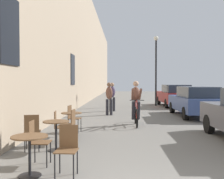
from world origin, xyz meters
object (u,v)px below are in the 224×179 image
object	(u,v)px
cafe_table_far	(71,119)
cafe_chair_near_toward_wall	(37,139)
cyclist_on_bicycle	(136,104)
pedestrian_mid	(112,95)
parked_car_second	(195,101)
cafe_chair_mid_toward_street	(32,130)
cafe_chair_far_toward_street	(70,122)
pedestrian_near	(109,97)
cafe_table_near	(30,147)
cafe_table_mid	(56,129)
parked_car_third	(174,95)
street_lamp	(156,62)
cafe_chair_mid_toward_wall	(59,125)
cafe_chair_far_toward_wall	(73,117)
cafe_chair_near_toward_street	(67,146)

from	to	relation	value
cafe_table_far	cafe_chair_near_toward_wall	bearing A→B (deg)	-93.05
cyclist_on_bicycle	pedestrian_mid	distance (m)	4.79
pedestrian_mid	parked_car_second	xyz separation A→B (m)	(4.05, -2.15, -0.17)
cafe_chair_mid_toward_street	cyclist_on_bicycle	xyz separation A→B (m)	(2.72, 3.96, 0.29)
cafe_chair_far_toward_street	pedestrian_near	world-z (taller)	pedestrian_near
pedestrian_mid	parked_car_second	size ratio (longest dim) A/B	0.40
cafe_table_near	cafe_chair_near_toward_wall	world-z (taller)	cafe_chair_near_toward_wall
cafe_table_mid	parked_car_second	size ratio (longest dim) A/B	0.18
parked_car_second	cafe_chair_near_toward_wall	bearing A→B (deg)	-124.85
cafe_chair_mid_toward_street	parked_car_third	xyz separation A→B (m)	(5.77, 11.69, 0.25)
cafe_table_near	pedestrian_near	world-z (taller)	pedestrian_near
street_lamp	cafe_table_near	bearing A→B (deg)	-106.26
cafe_chair_mid_toward_wall	parked_car_second	bearing A→B (deg)	47.98
parked_car_second	cafe_table_far	bearing A→B (deg)	-137.45
street_lamp	cafe_chair_far_toward_street	bearing A→B (deg)	-109.39
cyclist_on_bicycle	pedestrian_near	distance (m)	3.14
cafe_chair_far_toward_street	street_lamp	world-z (taller)	street_lamp
pedestrian_near	parked_car_second	bearing A→B (deg)	-5.39
cyclist_on_bicycle	pedestrian_near	bearing A→B (deg)	112.12
cafe_chair_mid_toward_street	cafe_chair_far_toward_wall	distance (m)	2.46
parked_car_second	cyclist_on_bicycle	bearing A→B (deg)	-139.74
cafe_chair_mid_toward_wall	cafe_chair_far_toward_wall	bearing A→B (deg)	88.59
cafe_table_near	parked_car_third	xyz separation A→B (m)	(5.24, 13.35, 0.25)
cafe_table_far	parked_car_second	bearing A→B (deg)	42.55
parked_car_third	cafe_chair_near_toward_street	bearing A→B (deg)	-109.05
cafe_chair_near_toward_street	cyclist_on_bicycle	bearing A→B (deg)	74.51
pedestrian_near	pedestrian_mid	world-z (taller)	pedestrian_near
cafe_chair_mid_toward_street	cafe_chair_near_toward_street	bearing A→B (deg)	-53.19
cafe_chair_far_toward_wall	parked_car_third	size ratio (longest dim) A/B	0.21
cafe_chair_far_toward_wall	cafe_chair_mid_toward_street	bearing A→B (deg)	-102.48
cafe_table_far	parked_car_second	distance (m)	6.90
cafe_chair_mid_toward_wall	pedestrian_mid	distance (m)	8.02
cafe_chair_far_toward_street	pedestrian_mid	world-z (taller)	pedestrian_mid
cafe_chair_far_toward_wall	cyclist_on_bicycle	world-z (taller)	cyclist_on_bicycle
cafe_table_near	cafe_table_mid	distance (m)	1.73
cafe_chair_far_toward_wall	cyclist_on_bicycle	bearing A→B (deg)	35.47
cafe_chair_mid_toward_street	pedestrian_mid	xyz separation A→B (m)	(1.63, 8.63, 0.40)
cafe_chair_far_toward_street	pedestrian_near	distance (m)	5.79
cafe_chair_mid_toward_wall	cafe_chair_far_toward_street	bearing A→B (deg)	67.02
cafe_table_near	street_lamp	distance (m)	14.73
cafe_table_far	parked_car_second	xyz separation A→B (m)	(5.08, 4.66, 0.23)
cafe_table_mid	pedestrian_near	world-z (taller)	pedestrian_near
cafe_chair_mid_toward_wall	cyclist_on_bicycle	bearing A→B (deg)	55.59
parked_car_second	parked_car_third	distance (m)	5.22
cafe_table_mid	parked_car_third	xyz separation A→B (m)	(5.21, 11.62, 0.25)
cafe_chair_far_toward_wall	cafe_table_far	bearing A→B (deg)	-82.76
cafe_chair_near_toward_street	cafe_chair_far_toward_street	size ratio (longest dim) A/B	1.00
cafe_chair_mid_toward_street	pedestrian_mid	world-z (taller)	pedestrian_mid
cafe_chair_near_toward_wall	parked_car_second	distance (m)	9.16
cafe_chair_mid_toward_street	cafe_chair_far_toward_street	world-z (taller)	same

